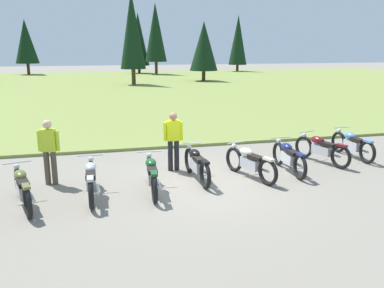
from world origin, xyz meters
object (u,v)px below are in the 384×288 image
at_px(motorcycle_black, 197,164).
at_px(motorcycle_navy, 289,157).
at_px(motorcycle_olive, 22,188).
at_px(motorcycle_sky_blue, 352,144).
at_px(rider_in_hivis_vest, 173,138).
at_px(motorcycle_silver, 91,179).
at_px(motorcycle_maroon, 321,149).
at_px(motorcycle_british_green, 152,175).
at_px(rider_with_back_turned, 49,148).
at_px(motorcycle_cream, 250,162).

relative_size(motorcycle_black, motorcycle_navy, 1.00).
height_order(motorcycle_olive, motorcycle_sky_blue, same).
bearing_deg(rider_in_hivis_vest, motorcycle_silver, -144.80).
relative_size(motorcycle_olive, motorcycle_maroon, 1.01).
xyz_separation_m(motorcycle_sky_blue, rider_in_hivis_vest, (-5.76, 0.03, 0.51)).
bearing_deg(motorcycle_black, motorcycle_sky_blue, 9.98).
distance_m(motorcycle_olive, motorcycle_maroon, 8.35).
bearing_deg(motorcycle_black, motorcycle_navy, 0.99).
relative_size(motorcycle_silver, motorcycle_maroon, 1.03).
relative_size(motorcycle_british_green, rider_with_back_turned, 1.26).
height_order(motorcycle_black, motorcycle_sky_blue, same).
bearing_deg(motorcycle_silver, motorcycle_british_green, 0.86).
height_order(motorcycle_olive, motorcycle_navy, same).
relative_size(motorcycle_sky_blue, rider_in_hivis_vest, 1.26).
bearing_deg(motorcycle_sky_blue, motorcycle_cream, -164.01).
height_order(motorcycle_olive, motorcycle_black, same).
relative_size(motorcycle_navy, motorcycle_sky_blue, 1.00).
bearing_deg(motorcycle_british_green, motorcycle_silver, -179.14).
bearing_deg(motorcycle_navy, rider_in_hivis_vest, 163.31).
bearing_deg(motorcycle_navy, motorcycle_silver, -172.80).
bearing_deg(motorcycle_olive, rider_in_hivis_vest, 25.86).
xyz_separation_m(motorcycle_olive, motorcycle_silver, (1.46, 0.21, 0.00)).
xyz_separation_m(motorcycle_black, motorcycle_maroon, (4.06, 0.64, 0.00)).
distance_m(motorcycle_silver, motorcycle_cream, 4.14).
distance_m(motorcycle_british_green, motorcycle_cream, 2.74).
bearing_deg(motorcycle_navy, motorcycle_cream, -169.63).
bearing_deg(motorcycle_cream, motorcycle_silver, -173.77).
bearing_deg(rider_with_back_turned, motorcycle_silver, -50.54).
relative_size(motorcycle_olive, motorcycle_cream, 1.01).
distance_m(motorcycle_olive, motorcycle_navy, 6.89).
height_order(motorcycle_black, rider_with_back_turned, rider_with_back_turned).
bearing_deg(motorcycle_british_green, motorcycle_navy, 9.44).
distance_m(motorcycle_navy, rider_with_back_turned, 6.40).
xyz_separation_m(motorcycle_black, motorcycle_cream, (1.42, -0.18, 0.00)).
bearing_deg(motorcycle_maroon, rider_with_back_turned, -179.55).
height_order(motorcycle_silver, rider_with_back_turned, rider_with_back_turned).
distance_m(motorcycle_navy, motorcycle_maroon, 1.51).
distance_m(motorcycle_olive, motorcycle_sky_blue, 9.66).
relative_size(motorcycle_british_green, motorcycle_black, 1.00).
relative_size(motorcycle_black, rider_in_hivis_vest, 1.26).
relative_size(motorcycle_black, motorcycle_cream, 1.03).
distance_m(motorcycle_british_green, motorcycle_maroon, 5.48).
bearing_deg(motorcycle_olive, motorcycle_cream, 6.71).
bearing_deg(motorcycle_olive, motorcycle_british_green, 4.53).
bearing_deg(rider_in_hivis_vest, motorcycle_cream, -32.10).
relative_size(motorcycle_sky_blue, rider_with_back_turned, 1.26).
bearing_deg(motorcycle_silver, rider_in_hivis_vest, 35.20).
bearing_deg(motorcycle_silver, motorcycle_maroon, 10.63).
height_order(motorcycle_navy, rider_in_hivis_vest, rider_in_hivis_vest).
bearing_deg(rider_with_back_turned, motorcycle_black, -8.85).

